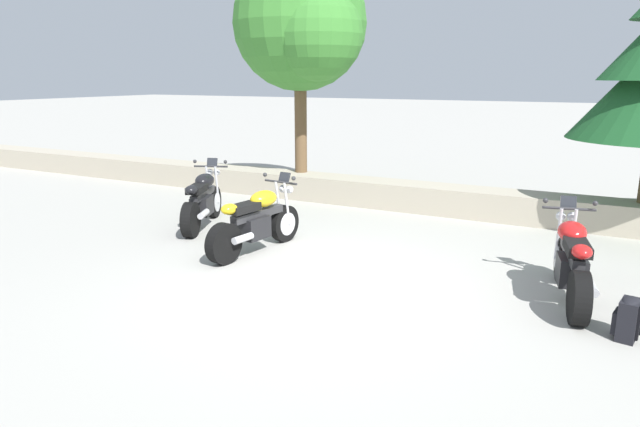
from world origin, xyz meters
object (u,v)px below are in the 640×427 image
(motorcycle_red_far_right, at_px, (571,263))
(rider_backpack, at_px, (628,318))
(motorcycle_black_near_left, at_px, (203,201))
(motorcycle_yellow_centre, at_px, (257,222))
(leafy_tree_far_left, at_px, (304,26))

(motorcycle_red_far_right, height_order, rider_backpack, motorcycle_red_far_right)
(motorcycle_black_near_left, bearing_deg, motorcycle_yellow_centre, -25.55)
(rider_backpack, xyz_separation_m, leafy_tree_far_left, (-6.60, 4.84, 3.55))
(motorcycle_yellow_centre, relative_size, leafy_tree_far_left, 0.43)
(motorcycle_black_near_left, relative_size, motorcycle_yellow_centre, 0.95)
(motorcycle_yellow_centre, bearing_deg, motorcycle_black_near_left, 154.45)
(motorcycle_yellow_centre, height_order, leafy_tree_far_left, leafy_tree_far_left)
(motorcycle_yellow_centre, xyz_separation_m, motorcycle_red_far_right, (4.56, 0.13, 0.00))
(motorcycle_yellow_centre, height_order, rider_backpack, motorcycle_yellow_centre)
(motorcycle_black_near_left, height_order, leafy_tree_far_left, leafy_tree_far_left)
(motorcycle_black_near_left, height_order, motorcycle_yellow_centre, same)
(motorcycle_black_near_left, distance_m, motorcycle_red_far_right, 6.36)
(motorcycle_yellow_centre, bearing_deg, motorcycle_red_far_right, 1.60)
(motorcycle_red_far_right, xyz_separation_m, leafy_tree_far_left, (-5.96, 3.93, 3.31))
(motorcycle_yellow_centre, height_order, motorcycle_red_far_right, same)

